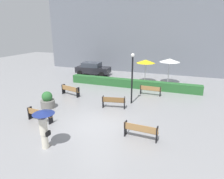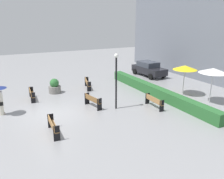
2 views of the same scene
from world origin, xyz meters
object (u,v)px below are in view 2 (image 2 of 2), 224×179
at_px(bench_near_left, 32,94).
at_px(parked_car, 149,69).
at_px(bench_near_right, 53,125).
at_px(bench_far_left, 87,83).
at_px(bench_back_row, 154,101).
at_px(planter_pot, 55,87).
at_px(patio_umbrella_white, 213,71).
at_px(bench_mid_center, 93,100).
at_px(lamp_post, 116,76).
at_px(patio_umbrella_yellow, 185,68).

distance_m(bench_near_left, parked_car, 13.03).
bearing_deg(bench_near_right, bench_near_left, -178.78).
bearing_deg(parked_car, bench_near_right, -55.45).
xyz_separation_m(bench_near_right, bench_far_left, (-7.20, 4.83, 0.01)).
height_order(bench_back_row, planter_pot, planter_pot).
bearing_deg(patio_umbrella_white, bench_near_right, -92.46).
height_order(bench_mid_center, lamp_post, lamp_post).
bearing_deg(patio_umbrella_yellow, bench_mid_center, -96.18).
distance_m(bench_near_left, patio_umbrella_yellow, 12.33).
relative_size(bench_back_row, bench_near_left, 1.03).
distance_m(bench_near_right, bench_far_left, 8.67).
bearing_deg(bench_far_left, bench_near_left, -80.49).
relative_size(bench_mid_center, bench_back_row, 0.94).
distance_m(bench_mid_center, bench_back_row, 4.35).
bearing_deg(bench_mid_center, parked_car, 123.12).
xyz_separation_m(bench_mid_center, planter_pot, (-4.58, -1.58, 0.02)).
bearing_deg(patio_umbrella_yellow, bench_near_left, -111.56).
distance_m(bench_near_right, bench_near_left, 6.37).
bearing_deg(lamp_post, patio_umbrella_yellow, 91.37).
bearing_deg(bench_far_left, bench_back_row, 20.79).
bearing_deg(bench_near_right, planter_pot, 165.47).
height_order(bench_near_left, planter_pot, planter_pot).
bearing_deg(planter_pot, bench_mid_center, 18.99).
height_order(patio_umbrella_yellow, parked_car, patio_umbrella_yellow).
height_order(bench_mid_center, patio_umbrella_yellow, patio_umbrella_yellow).
relative_size(bench_mid_center, bench_far_left, 0.91).
relative_size(bench_near_left, patio_umbrella_yellow, 0.72).
xyz_separation_m(planter_pot, lamp_post, (5.57, 2.94, 1.85)).
distance_m(bench_mid_center, planter_pot, 4.85).
distance_m(bench_back_row, bench_near_left, 9.38).
relative_size(bench_far_left, lamp_post, 0.49).
bearing_deg(lamp_post, bench_mid_center, -125.94).
height_order(bench_near_left, patio_umbrella_yellow, patio_umbrella_yellow).
distance_m(patio_umbrella_white, parked_car, 9.44).
relative_size(bench_far_left, bench_near_left, 1.06).
xyz_separation_m(bench_mid_center, bench_far_left, (-4.47, 1.36, 0.00)).
distance_m(bench_near_right, lamp_post, 5.47).
height_order(bench_near_right, planter_pot, planter_pot).
xyz_separation_m(bench_back_row, lamp_post, (-1.07, -2.47, 1.89)).
xyz_separation_m(patio_umbrella_yellow, parked_car, (-6.84, 1.47, -1.49)).
relative_size(bench_near_right, bench_near_left, 1.02).
height_order(bench_mid_center, patio_umbrella_white, patio_umbrella_white).
bearing_deg(bench_mid_center, bench_back_row, 61.80).
bearing_deg(bench_near_right, bench_far_left, 146.15).
relative_size(bench_back_row, planter_pot, 1.48).
bearing_deg(bench_mid_center, bench_near_left, -135.29).
height_order(bench_mid_center, planter_pot, planter_pot).
bearing_deg(patio_umbrella_white, bench_back_row, -105.19).
height_order(bench_back_row, bench_far_left, bench_far_left).
xyz_separation_m(bench_near_right, lamp_post, (-1.73, 4.84, 1.87)).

